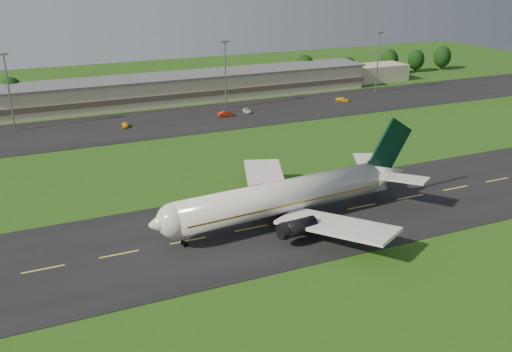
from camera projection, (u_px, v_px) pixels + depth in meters
name	position (u px, v px, depth m)	size (l,w,h in m)	color
ground	(362.00, 207.00, 103.68)	(360.00, 360.00, 0.00)	#1B4110
taxiway	(362.00, 207.00, 103.66)	(220.00, 30.00, 0.10)	black
apron	(220.00, 116.00, 165.10)	(260.00, 30.00, 0.10)	black
airliner	(285.00, 197.00, 96.02)	(51.28, 42.05, 15.57)	silver
terminal	(212.00, 85.00, 186.83)	(145.00, 16.00, 8.40)	tan
light_mast_west	(8.00, 83.00, 146.25)	(2.40, 1.20, 20.35)	gray
light_mast_centre	(225.00, 67.00, 169.41)	(2.40, 1.20, 20.35)	gray
light_mast_east	(378.00, 55.00, 190.64)	(2.40, 1.20, 20.35)	gray
tree_line	(262.00, 72.00, 203.47)	(194.31, 9.98, 10.28)	black
service_vehicle_a	(125.00, 125.00, 153.59)	(1.53, 3.79, 1.29)	#EFAF0E
service_vehicle_b	(226.00, 114.00, 164.21)	(1.58, 4.52, 1.49)	#A4220A
service_vehicle_c	(247.00, 111.00, 168.56)	(1.94, 4.21, 1.17)	silver
service_vehicle_d	(343.00, 100.00, 181.92)	(1.82, 4.48, 1.30)	#DDB90D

